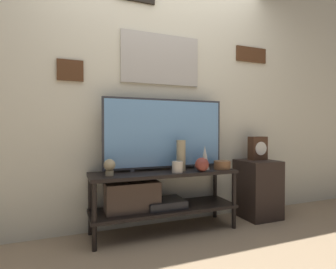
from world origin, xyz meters
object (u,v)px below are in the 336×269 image
object	(u,v)px
decorative_bust	(110,166)
vase_slim_bronze	(205,158)
mantel_clock	(258,148)
vase_tall_ceramic	(181,155)
vase_round_glass	(202,164)
candle_jar	(177,167)
television	(165,133)
vase_wide_bowl	(222,165)

from	to	relation	value
decorative_bust	vase_slim_bronze	bearing A→B (deg)	0.47
decorative_bust	mantel_clock	xyz separation A→B (m)	(1.64, 0.10, 0.10)
vase_tall_ceramic	mantel_clock	world-z (taller)	mantel_clock
vase_round_glass	mantel_clock	size ratio (longest dim) A/B	0.51
vase_tall_ceramic	vase_slim_bronze	distance (m)	0.25
vase_tall_ceramic	candle_jar	size ratio (longest dim) A/B	2.82
vase_round_glass	decorative_bust	world-z (taller)	decorative_bust
television	vase_wide_bowl	size ratio (longest dim) A/B	7.33
television	decorative_bust	xyz separation A→B (m)	(-0.55, -0.13, -0.27)
vase_wide_bowl	mantel_clock	bearing A→B (deg)	14.09
vase_round_glass	candle_jar	bearing A→B (deg)	174.57
vase_round_glass	vase_tall_ceramic	size ratio (longest dim) A/B	0.45
decorative_bust	vase_wide_bowl	bearing A→B (deg)	-1.93
television	vase_round_glass	xyz separation A→B (m)	(0.28, -0.23, -0.29)
vase_tall_ceramic	mantel_clock	xyz separation A→B (m)	(0.97, 0.09, 0.04)
television	mantel_clock	distance (m)	1.10
vase_round_glass	vase_slim_bronze	distance (m)	0.15
television	vase_slim_bronze	bearing A→B (deg)	-18.67
vase_wide_bowl	vase_round_glass	distance (m)	0.27
mantel_clock	vase_round_glass	bearing A→B (deg)	-166.15
television	decorative_bust	distance (m)	0.63
decorative_bust	mantel_clock	size ratio (longest dim) A/B	0.55
vase_tall_ceramic	vase_round_glass	bearing A→B (deg)	-34.23
vase_tall_ceramic	mantel_clock	distance (m)	0.98
vase_wide_bowl	mantel_clock	distance (m)	0.59
vase_wide_bowl	mantel_clock	world-z (taller)	mantel_clock
vase_slim_bronze	vase_wide_bowl	bearing A→B (deg)	-14.72
vase_slim_bronze	candle_jar	xyz separation A→B (m)	(-0.33, -0.08, -0.06)
vase_tall_ceramic	decorative_bust	bearing A→B (deg)	-178.89
decorative_bust	candle_jar	bearing A→B (deg)	-7.23
vase_wide_bowl	vase_tall_ceramic	xyz separation A→B (m)	(-0.42, 0.05, 0.10)
television	vase_wide_bowl	bearing A→B (deg)	-17.44
candle_jar	decorative_bust	xyz separation A→B (m)	(-0.59, 0.07, 0.03)
vase_wide_bowl	vase_slim_bronze	size ratio (longest dim) A/B	0.71
vase_round_glass	candle_jar	world-z (taller)	vase_round_glass
vase_wide_bowl	candle_jar	distance (m)	0.50
vase_wide_bowl	vase_round_glass	bearing A→B (deg)	-166.65
vase_slim_bronze	candle_jar	distance (m)	0.34
vase_round_glass	mantel_clock	xyz separation A→B (m)	(0.81, 0.20, 0.12)
vase_slim_bronze	mantel_clock	world-z (taller)	mantel_clock
television	candle_jar	distance (m)	0.36
vase_slim_bronze	vase_round_glass	bearing A→B (deg)	-130.32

